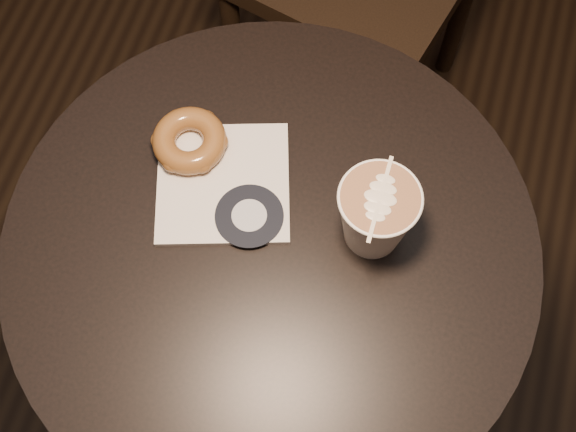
{
  "coord_description": "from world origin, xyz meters",
  "views": [
    {
      "loc": [
        0.13,
        -0.35,
        1.71
      ],
      "look_at": [
        0.01,
        0.03,
        0.79
      ],
      "focal_mm": 50.0,
      "sensor_mm": 36.0,
      "label": 1
    }
  ],
  "objects_px": {
    "cafe_table": "(273,292)",
    "doughnut": "(189,141)",
    "pastry_bag": "(223,183)",
    "latte_cup": "(376,216)"
  },
  "relations": [
    {
      "from": "cafe_table",
      "to": "doughnut",
      "type": "xyz_separation_m",
      "value": [
        -0.14,
        0.1,
        0.22
      ]
    },
    {
      "from": "cafe_table",
      "to": "doughnut",
      "type": "distance_m",
      "value": 0.28
    },
    {
      "from": "pastry_bag",
      "to": "latte_cup",
      "type": "height_order",
      "value": "latte_cup"
    },
    {
      "from": "pastry_bag",
      "to": "latte_cup",
      "type": "xyz_separation_m",
      "value": [
        0.21,
        -0.01,
        0.05
      ]
    },
    {
      "from": "doughnut",
      "to": "latte_cup",
      "type": "bearing_deg",
      "value": -10.93
    },
    {
      "from": "doughnut",
      "to": "pastry_bag",
      "type": "bearing_deg",
      "value": -33.31
    },
    {
      "from": "latte_cup",
      "to": "doughnut",
      "type": "bearing_deg",
      "value": 169.07
    },
    {
      "from": "doughnut",
      "to": "latte_cup",
      "type": "height_order",
      "value": "latte_cup"
    },
    {
      "from": "cafe_table",
      "to": "pastry_bag",
      "type": "distance_m",
      "value": 0.23
    },
    {
      "from": "pastry_bag",
      "to": "latte_cup",
      "type": "bearing_deg",
      "value": -20.96
    }
  ]
}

